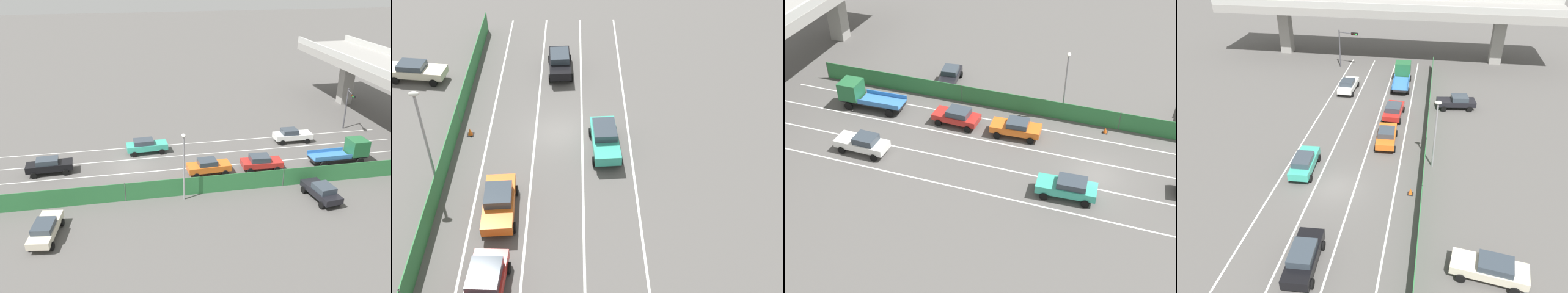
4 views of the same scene
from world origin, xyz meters
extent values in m
plane|color=#565451|center=(0.00, 0.00, 0.00)|extent=(300.00, 300.00, 0.00)
cube|color=silver|center=(-4.94, 6.62, 0.00)|extent=(0.14, 49.25, 0.01)
cube|color=silver|center=(-1.65, 6.62, 0.00)|extent=(0.14, 49.25, 0.01)
cube|color=silver|center=(1.65, 6.62, 0.00)|extent=(0.14, 49.25, 0.01)
cube|color=silver|center=(4.94, 6.62, 0.00)|extent=(0.14, 49.25, 0.01)
cube|color=gray|center=(-16.16, 33.25, 3.38)|extent=(1.69, 1.69, 6.76)
cube|color=#2D753D|center=(7.14, 6.62, 0.90)|extent=(0.06, 45.25, 1.79)
cylinder|color=#4C514C|center=(7.14, -0.92, 0.90)|extent=(0.10, 0.10, 1.79)
cylinder|color=#4C514C|center=(7.14, 14.17, 0.90)|extent=(0.10, 0.10, 1.79)
cube|color=red|center=(3.32, 13.31, 0.76)|extent=(2.01, 4.31, 0.56)
cube|color=#333D47|center=(3.31, 13.06, 1.31)|extent=(1.68, 2.07, 0.55)
cylinder|color=black|center=(2.49, 14.78, 0.32)|extent=(0.25, 0.65, 0.64)
cylinder|color=black|center=(4.29, 14.70, 0.32)|extent=(0.25, 0.65, 0.64)
cylinder|color=black|center=(2.35, 11.91, 0.32)|extent=(0.25, 0.65, 0.64)
cylinder|color=black|center=(4.15, 11.83, 0.32)|extent=(0.25, 0.65, 0.64)
cube|color=teal|center=(-3.18, 1.93, 0.81)|extent=(1.96, 4.64, 0.66)
cube|color=#333D47|center=(-3.16, 1.55, 1.40)|extent=(1.63, 2.26, 0.51)
cylinder|color=black|center=(-4.12, 3.43, 0.32)|extent=(0.25, 0.65, 0.64)
cylinder|color=black|center=(-2.41, 3.53, 0.32)|extent=(0.25, 0.65, 0.64)
cylinder|color=black|center=(-3.96, 0.34, 0.32)|extent=(0.25, 0.65, 0.64)
cylinder|color=black|center=(-2.24, 0.43, 0.32)|extent=(0.25, 0.65, 0.64)
cube|color=white|center=(-3.12, 19.42, 0.79)|extent=(1.85, 4.57, 0.62)
cube|color=#333D47|center=(-3.13, 18.97, 1.38)|extent=(1.58, 1.87, 0.55)
cylinder|color=black|center=(-3.96, 20.98, 0.32)|extent=(0.24, 0.65, 0.64)
cylinder|color=black|center=(-2.21, 20.94, 0.32)|extent=(0.24, 0.65, 0.64)
cylinder|color=black|center=(-4.03, 17.90, 0.32)|extent=(0.24, 0.65, 0.64)
cylinder|color=black|center=(-2.28, 17.86, 0.32)|extent=(0.24, 0.65, 0.64)
cube|color=orange|center=(3.27, 7.67, 0.79)|extent=(1.97, 4.49, 0.61)
cube|color=#333D47|center=(3.28, 7.50, 1.34)|extent=(1.63, 1.92, 0.50)
cylinder|color=black|center=(2.32, 9.12, 0.32)|extent=(0.25, 0.65, 0.64)
cylinder|color=black|center=(4.07, 9.21, 0.32)|extent=(0.25, 0.65, 0.64)
cylinder|color=black|center=(2.46, 6.13, 0.32)|extent=(0.25, 0.65, 0.64)
cylinder|color=black|center=(4.22, 6.21, 0.32)|extent=(0.25, 0.65, 0.64)
cube|color=black|center=(0.08, -8.30, 0.82)|extent=(1.96, 4.67, 0.67)
cube|color=#333D47|center=(0.09, -8.47, 1.40)|extent=(1.63, 2.23, 0.50)
cylinder|color=black|center=(-0.86, -6.79, 0.32)|extent=(0.25, 0.65, 0.64)
cylinder|color=black|center=(0.86, -6.70, 0.32)|extent=(0.25, 0.65, 0.64)
cylinder|color=black|center=(-0.69, -9.90, 0.32)|extent=(0.25, 0.65, 0.64)
cylinder|color=black|center=(1.02, -9.81, 0.32)|extent=(0.25, 0.65, 0.64)
cube|color=black|center=(3.34, 21.86, 0.73)|extent=(1.77, 6.28, 0.25)
cube|color=#236638|center=(3.29, 24.05, 1.70)|extent=(2.06, 1.93, 1.70)
cube|color=#3875BC|center=(3.37, 20.85, 0.90)|extent=(2.12, 4.27, 0.10)
cube|color=#3875BC|center=(2.41, 20.83, 1.11)|extent=(0.19, 4.22, 0.43)
cube|color=#3875BC|center=(4.33, 20.88, 1.11)|extent=(0.19, 4.22, 0.43)
cylinder|color=black|center=(2.28, 23.96, 0.40)|extent=(0.28, 0.81, 0.80)
cylinder|color=black|center=(4.29, 24.01, 0.40)|extent=(0.28, 0.81, 0.80)
cylinder|color=black|center=(2.40, 19.71, 0.40)|extent=(0.28, 0.81, 0.80)
cylinder|color=black|center=(4.40, 19.77, 0.40)|extent=(0.28, 0.81, 0.80)
cube|color=beige|center=(11.64, -7.28, 0.78)|extent=(4.89, 2.36, 0.59)
cube|color=#333D47|center=(11.97, -7.33, 1.30)|extent=(2.29, 1.79, 0.46)
cylinder|color=black|center=(9.94, -7.91, 0.32)|extent=(0.66, 0.31, 0.64)
cylinder|color=black|center=(10.18, -6.21, 0.32)|extent=(0.66, 0.31, 0.64)
cylinder|color=black|center=(13.10, -8.36, 0.32)|extent=(0.66, 0.31, 0.64)
cylinder|color=black|center=(13.34, -6.66, 0.32)|extent=(0.66, 0.31, 0.64)
cube|color=black|center=(10.13, 16.64, 0.77)|extent=(4.52, 2.32, 0.57)
cube|color=#333D47|center=(10.50, 16.69, 1.31)|extent=(2.02, 1.78, 0.53)
cylinder|color=black|center=(8.79, 15.57, 0.32)|extent=(0.66, 0.30, 0.64)
cylinder|color=black|center=(8.56, 17.31, 0.32)|extent=(0.66, 0.30, 0.64)
cylinder|color=black|center=(11.71, 15.96, 0.32)|extent=(0.66, 0.30, 0.64)
cylinder|color=black|center=(11.48, 17.71, 0.32)|extent=(0.66, 0.30, 0.64)
cylinder|color=#47474C|center=(-6.14, 27.76, 2.70)|extent=(0.18, 0.18, 5.39)
cylinder|color=#47474C|center=(-4.86, 27.44, 5.09)|extent=(2.60, 0.76, 0.12)
cube|color=black|center=(-3.83, 27.18, 5.09)|extent=(1.00, 0.50, 0.32)
sphere|color=#390706|center=(-4.16, 27.10, 5.09)|extent=(0.20, 0.20, 0.20)
sphere|color=#3B2806|center=(-3.87, 27.03, 5.09)|extent=(0.20, 0.20, 0.20)
sphere|color=green|center=(-3.57, 26.96, 5.09)|extent=(0.20, 0.20, 0.20)
cylinder|color=gray|center=(7.84, 4.37, 3.06)|extent=(0.16, 0.16, 6.13)
ellipsoid|color=silver|center=(7.84, 4.37, 6.31)|extent=(0.60, 0.36, 0.28)
cone|color=orange|center=(6.23, 0.14, 0.28)|extent=(0.36, 0.36, 0.56)
cube|color=black|center=(6.23, 0.14, 0.01)|extent=(0.47, 0.47, 0.03)
camera|label=1|loc=(41.38, -1.05, 20.05)|focal=39.20mm
camera|label=2|loc=(-1.50, 28.23, 22.09)|focal=46.32mm
camera|label=3|loc=(-32.16, -0.96, 26.07)|focal=46.00mm
camera|label=4|loc=(7.11, -24.10, 19.63)|focal=34.92mm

